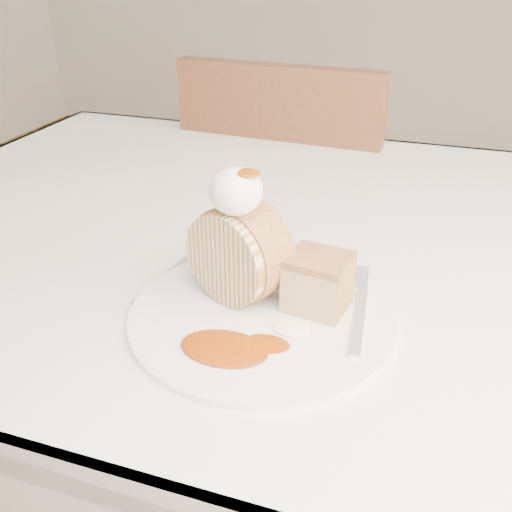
% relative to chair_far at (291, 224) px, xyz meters
% --- Properties ---
extents(table, '(1.40, 0.90, 0.75)m').
position_rel_chair_far_xyz_m(table, '(0.19, -0.50, 0.15)').
color(table, silver).
rests_on(table, ground).
extents(chair_far, '(0.45, 0.45, 0.89)m').
position_rel_chair_far_xyz_m(chair_far, '(0.00, 0.00, 0.00)').
color(chair_far, brown).
rests_on(chair_far, ground).
extents(plate, '(0.32, 0.32, 0.01)m').
position_rel_chair_far_xyz_m(plate, '(0.16, -0.72, 0.24)').
color(plate, white).
rests_on(plate, table).
extents(roulade_slice, '(0.12, 0.09, 0.10)m').
position_rel_chair_far_xyz_m(roulade_slice, '(0.12, -0.69, 0.30)').
color(roulade_slice, beige).
rests_on(roulade_slice, plate).
extents(cake_chunk, '(0.07, 0.07, 0.05)m').
position_rel_chair_far_xyz_m(cake_chunk, '(0.21, -0.69, 0.27)').
color(cake_chunk, '#A86D3F').
rests_on(cake_chunk, plate).
extents(whipped_cream, '(0.05, 0.05, 0.05)m').
position_rel_chair_far_xyz_m(whipped_cream, '(0.13, -0.71, 0.37)').
color(whipped_cream, white).
rests_on(whipped_cream, roulade_slice).
extents(caramel_drizzle, '(0.03, 0.02, 0.01)m').
position_rel_chair_far_xyz_m(caramel_drizzle, '(0.14, -0.71, 0.40)').
color(caramel_drizzle, '#853105').
rests_on(caramel_drizzle, whipped_cream).
extents(caramel_pool, '(0.09, 0.07, 0.00)m').
position_rel_chair_far_xyz_m(caramel_pool, '(0.14, -0.79, 0.25)').
color(caramel_pool, '#853105').
rests_on(caramel_pool, plate).
extents(fork, '(0.04, 0.17, 0.00)m').
position_rel_chair_far_xyz_m(fork, '(0.26, -0.70, 0.25)').
color(fork, silver).
rests_on(fork, plate).
extents(spoon, '(0.04, 0.16, 0.00)m').
position_rel_chair_far_xyz_m(spoon, '(0.03, -0.68, 0.24)').
color(spoon, silver).
rests_on(spoon, table).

